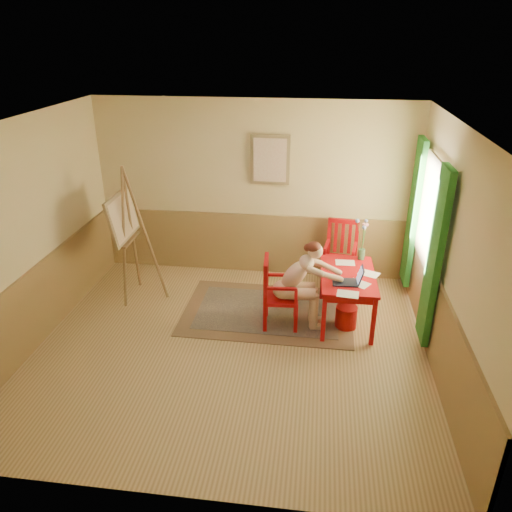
# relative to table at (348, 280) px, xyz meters

# --- Properties ---
(room) EXTENTS (5.04, 4.54, 2.84)m
(room) POSITION_rel_table_xyz_m (-1.46, -0.84, 0.77)
(room) COLOR tan
(room) RESTS_ON ground
(wainscot) EXTENTS (5.00, 4.50, 1.00)m
(wainscot) POSITION_rel_table_xyz_m (-1.46, -0.05, -0.13)
(wainscot) COLOR #A48553
(wainscot) RESTS_ON room
(window) EXTENTS (0.12, 2.01, 2.20)m
(window) POSITION_rel_table_xyz_m (0.96, 0.26, 0.71)
(window) COLOR white
(window) RESTS_ON room
(wall_portrait) EXTENTS (0.60, 0.05, 0.76)m
(wall_portrait) POSITION_rel_table_xyz_m (-1.21, 1.36, 1.27)
(wall_portrait) COLOR #907952
(wall_portrait) RESTS_ON room
(rug) EXTENTS (2.41, 1.62, 0.02)m
(rug) POSITION_rel_table_xyz_m (-1.09, 0.08, -0.62)
(rug) COLOR #8C7251
(rug) RESTS_ON room
(table) EXTENTS (0.74, 1.21, 0.72)m
(table) POSITION_rel_table_xyz_m (0.00, 0.00, 0.00)
(table) COLOR #B3090C
(table) RESTS_ON room
(chair_left) EXTENTS (0.48, 0.47, 1.00)m
(chair_left) POSITION_rel_table_xyz_m (-0.93, -0.24, -0.13)
(chair_left) COLOR #B3090C
(chair_left) RESTS_ON room
(chair_back) EXTENTS (0.54, 0.56, 1.08)m
(chair_back) POSITION_rel_table_xyz_m (-0.07, 0.98, -0.09)
(chair_back) COLOR #B3090C
(chair_back) RESTS_ON room
(figure) EXTENTS (0.94, 0.42, 1.25)m
(figure) POSITION_rel_table_xyz_m (-0.62, -0.21, 0.06)
(figure) COLOR #DEAF96
(figure) RESTS_ON room
(laptop) EXTENTS (0.39, 0.25, 0.23)m
(laptop) POSITION_rel_table_xyz_m (0.01, -0.26, 0.14)
(laptop) COLOR #1E2338
(laptop) RESTS_ON table
(papers) EXTENTS (0.61, 1.12, 0.00)m
(papers) POSITION_rel_table_xyz_m (0.09, -0.10, 0.09)
(papers) COLOR white
(papers) RESTS_ON table
(vase) EXTENTS (0.21, 0.31, 0.59)m
(vase) POSITION_rel_table_xyz_m (0.19, 0.52, 0.36)
(vase) COLOR #3F724C
(vase) RESTS_ON table
(wastebasket) EXTENTS (0.37, 0.37, 0.31)m
(wastebasket) POSITION_rel_table_xyz_m (0.01, -0.17, -0.47)
(wastebasket) COLOR red
(wastebasket) RESTS_ON room
(easel) EXTENTS (0.67, 0.89, 2.02)m
(easel) POSITION_rel_table_xyz_m (-3.17, 0.31, 0.56)
(easel) COLOR olive
(easel) RESTS_ON room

